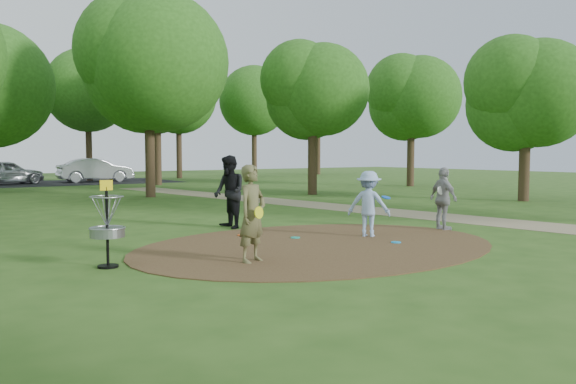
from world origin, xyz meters
TOP-DOWN VIEW (x-y plane):
  - ground at (0.00, 0.00)m, footprint 100.00×100.00m
  - dirt_clearing at (0.00, 0.00)m, footprint 8.40×8.40m
  - footpath at (6.50, 2.00)m, footprint 7.55×39.89m
  - parking_lot at (2.00, 30.00)m, footprint 14.00×8.00m
  - player_observer_with_disc at (-2.18, -0.78)m, footprint 0.77×0.65m
  - player_throwing_with_disc at (1.74, 0.32)m, footprint 1.24×1.17m
  - player_walking_with_disc at (-0.24, 3.58)m, footprint 0.79×0.99m
  - player_waiting_with_disc at (4.16, 0.08)m, footprint 0.57×1.02m
  - disc_ground_cyan at (0.13, 1.08)m, footprint 0.22×0.22m
  - disc_ground_blue at (1.56, -0.76)m, footprint 0.22×0.22m
  - disc_ground_red at (-0.70, 2.15)m, footprint 0.22×0.22m
  - car_left at (-1.82, 29.95)m, footprint 4.95×3.14m
  - car_right at (3.86, 30.01)m, footprint 5.02×1.91m
  - disc_golf_basket at (-4.50, 0.30)m, footprint 0.63×0.63m
  - tree_ring at (0.98, 8.98)m, footprint 37.09×45.19m

SIDE VIEW (x-z plane):
  - ground at x=0.00m, z-range 0.00..0.00m
  - parking_lot at x=2.00m, z-range 0.00..0.01m
  - footpath at x=6.50m, z-range 0.00..0.01m
  - dirt_clearing at x=0.00m, z-range 0.00..0.02m
  - disc_ground_cyan at x=0.13m, z-range 0.02..0.04m
  - disc_ground_blue at x=1.56m, z-range 0.02..0.04m
  - disc_ground_red at x=-0.70m, z-range 0.02..0.04m
  - car_left at x=-1.82m, z-range 0.00..1.57m
  - player_throwing_with_disc at x=1.74m, z-range 0.00..1.58m
  - car_right at x=3.86m, z-range 0.00..1.63m
  - player_waiting_with_disc at x=4.16m, z-range 0.00..1.64m
  - disc_golf_basket at x=-4.50m, z-range 0.10..1.64m
  - player_observer_with_disc at x=-2.18m, z-range 0.00..1.80m
  - player_walking_with_disc at x=-0.24m, z-range 0.00..1.95m
  - tree_ring at x=0.98m, z-range 0.71..9.73m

